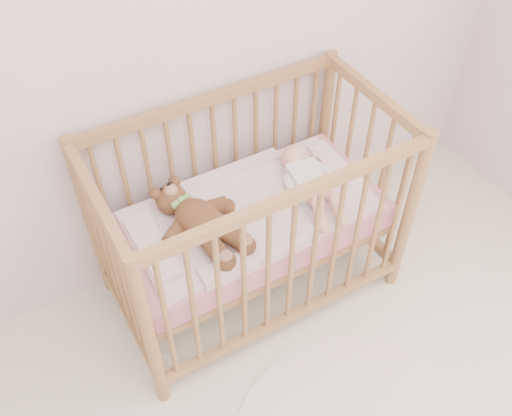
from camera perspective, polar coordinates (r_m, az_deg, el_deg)
wall_back at (r=2.32m, az=-13.08°, el=16.80°), size 4.00×0.02×2.70m
crib at (r=2.65m, az=-0.54°, el=-1.12°), size 1.36×0.76×1.00m
mattress at (r=2.66m, az=-0.53°, el=-1.34°), size 1.22×0.62×0.13m
blanket at (r=2.61m, az=-0.55°, el=-0.22°), size 1.10×0.58×0.06m
baby at (r=2.66m, az=5.24°, el=2.92°), size 0.36×0.60×0.14m
teddy_bear at (r=2.46m, az=-5.61°, el=-1.32°), size 0.54×0.66×0.16m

